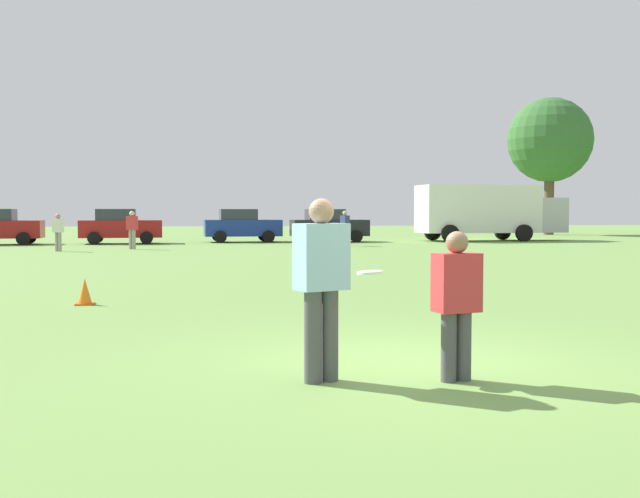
{
  "coord_description": "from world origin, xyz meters",
  "views": [
    {
      "loc": [
        -2.1,
        -8.03,
        1.69
      ],
      "look_at": [
        -0.76,
        1.84,
        1.19
      ],
      "focal_mm": 42.49,
      "sensor_mm": 36.0,
      "label": 1
    }
  ],
  "objects_px": {
    "player_thrower": "(321,279)",
    "frisbee": "(370,272)",
    "traffic_cone": "(85,292)",
    "box_truck": "(488,210)",
    "parked_car_near_right": "(242,225)",
    "parked_car_mid_right": "(120,226)",
    "parked_car_far_right": "(328,225)",
    "bystander_sideline_watcher": "(345,226)",
    "bystander_far_jogger": "(132,228)",
    "bystander_field_marshal": "(58,230)",
    "player_defender": "(457,298)"
  },
  "relations": [
    {
      "from": "traffic_cone",
      "to": "bystander_sideline_watcher",
      "type": "distance_m",
      "value": 24.14
    },
    {
      "from": "parked_car_mid_right",
      "to": "parked_car_far_right",
      "type": "height_order",
      "value": "same"
    },
    {
      "from": "parked_car_mid_right",
      "to": "parked_car_near_right",
      "type": "bearing_deg",
      "value": 11.53
    },
    {
      "from": "parked_car_near_right",
      "to": "bystander_sideline_watcher",
      "type": "distance_m",
      "value": 7.25
    },
    {
      "from": "player_defender",
      "to": "parked_car_far_right",
      "type": "bearing_deg",
      "value": 83.71
    },
    {
      "from": "box_truck",
      "to": "bystander_field_marshal",
      "type": "bearing_deg",
      "value": -158.68
    },
    {
      "from": "bystander_sideline_watcher",
      "to": "parked_car_mid_right",
      "type": "bearing_deg",
      "value": 160.17
    },
    {
      "from": "box_truck",
      "to": "bystander_field_marshal",
      "type": "distance_m",
      "value": 23.79
    },
    {
      "from": "traffic_cone",
      "to": "box_truck",
      "type": "bearing_deg",
      "value": 57.26
    },
    {
      "from": "parked_car_far_right",
      "to": "frisbee",
      "type": "bearing_deg",
      "value": -97.69
    },
    {
      "from": "traffic_cone",
      "to": "parked_car_mid_right",
      "type": "distance_m",
      "value": 26.74
    },
    {
      "from": "parked_car_mid_right",
      "to": "parked_car_far_right",
      "type": "bearing_deg",
      "value": 4.57
    },
    {
      "from": "parked_car_far_right",
      "to": "parked_car_near_right",
      "type": "bearing_deg",
      "value": 175.1
    },
    {
      "from": "player_thrower",
      "to": "parked_car_near_right",
      "type": "distance_m",
      "value": 34.64
    },
    {
      "from": "traffic_cone",
      "to": "bystander_field_marshal",
      "type": "distance_m",
      "value": 19.61
    },
    {
      "from": "player_thrower",
      "to": "frisbee",
      "type": "height_order",
      "value": "player_thrower"
    },
    {
      "from": "traffic_cone",
      "to": "player_thrower",
      "type": "bearing_deg",
      "value": -63.24
    },
    {
      "from": "parked_car_far_right",
      "to": "bystander_field_marshal",
      "type": "xyz_separation_m",
      "value": [
        -12.82,
        -8.37,
        -0.03
      ]
    },
    {
      "from": "parked_car_far_right",
      "to": "bystander_far_jogger",
      "type": "bearing_deg",
      "value": -144.94
    },
    {
      "from": "parked_car_near_right",
      "to": "box_truck",
      "type": "distance_m",
      "value": 14.14
    },
    {
      "from": "traffic_cone",
      "to": "parked_car_mid_right",
      "type": "bearing_deg",
      "value": 95.69
    },
    {
      "from": "frisbee",
      "to": "bystander_far_jogger",
      "type": "bearing_deg",
      "value": 101.09
    },
    {
      "from": "box_truck",
      "to": "bystander_sideline_watcher",
      "type": "distance_m",
      "value": 10.64
    },
    {
      "from": "traffic_cone",
      "to": "parked_car_far_right",
      "type": "height_order",
      "value": "parked_car_far_right"
    },
    {
      "from": "bystander_sideline_watcher",
      "to": "bystander_far_jogger",
      "type": "height_order",
      "value": "bystander_sideline_watcher"
    },
    {
      "from": "bystander_far_jogger",
      "to": "bystander_field_marshal",
      "type": "relative_size",
      "value": 1.08
    },
    {
      "from": "bystander_field_marshal",
      "to": "traffic_cone",
      "type": "bearing_deg",
      "value": -77.34
    },
    {
      "from": "parked_car_near_right",
      "to": "bystander_field_marshal",
      "type": "distance_m",
      "value": 11.9
    },
    {
      "from": "parked_car_near_right",
      "to": "bystander_far_jogger",
      "type": "relative_size",
      "value": 2.52
    },
    {
      "from": "parked_car_near_right",
      "to": "parked_car_far_right",
      "type": "relative_size",
      "value": 1.0
    },
    {
      "from": "box_truck",
      "to": "player_defender",
      "type": "bearing_deg",
      "value": -110.74
    },
    {
      "from": "traffic_cone",
      "to": "bystander_sideline_watcher",
      "type": "height_order",
      "value": "bystander_sideline_watcher"
    },
    {
      "from": "frisbee",
      "to": "parked_car_mid_right",
      "type": "bearing_deg",
      "value": 101.23
    },
    {
      "from": "parked_car_near_right",
      "to": "box_truck",
      "type": "relative_size",
      "value": 0.5
    },
    {
      "from": "frisbee",
      "to": "parked_car_mid_right",
      "type": "relative_size",
      "value": 0.06
    },
    {
      "from": "player_thrower",
      "to": "player_defender",
      "type": "bearing_deg",
      "value": -6.23
    },
    {
      "from": "parked_car_mid_right",
      "to": "bystander_field_marshal",
      "type": "bearing_deg",
      "value": -102.38
    },
    {
      "from": "traffic_cone",
      "to": "parked_car_near_right",
      "type": "xyz_separation_m",
      "value": [
        3.74,
        27.91,
        0.69
      ]
    },
    {
      "from": "parked_car_near_right",
      "to": "bystander_field_marshal",
      "type": "height_order",
      "value": "parked_car_near_right"
    },
    {
      "from": "player_thrower",
      "to": "bystander_field_marshal",
      "type": "distance_m",
      "value": 26.98
    },
    {
      "from": "parked_car_near_right",
      "to": "bystander_far_jogger",
      "type": "xyz_separation_m",
      "value": [
        -5.12,
        -7.36,
        0.04
      ]
    },
    {
      "from": "parked_car_near_right",
      "to": "bystander_sideline_watcher",
      "type": "xyz_separation_m",
      "value": [
        4.87,
        -5.37,
        0.05
      ]
    },
    {
      "from": "player_thrower",
      "to": "bystander_sideline_watcher",
      "type": "distance_m",
      "value": 29.74
    },
    {
      "from": "bystander_sideline_watcher",
      "to": "bystander_field_marshal",
      "type": "distance_m",
      "value": 13.35
    },
    {
      "from": "traffic_cone",
      "to": "parked_car_near_right",
      "type": "bearing_deg",
      "value": 82.37
    },
    {
      "from": "parked_car_near_right",
      "to": "bystander_sideline_watcher",
      "type": "relative_size",
      "value": 2.5
    },
    {
      "from": "parked_car_near_right",
      "to": "bystander_far_jogger",
      "type": "bearing_deg",
      "value": -124.82
    },
    {
      "from": "traffic_cone",
      "to": "box_truck",
      "type": "xyz_separation_m",
      "value": [
        17.85,
        27.77,
        1.52
      ]
    },
    {
      "from": "box_truck",
      "to": "bystander_far_jogger",
      "type": "bearing_deg",
      "value": -159.43
    },
    {
      "from": "parked_car_mid_right",
      "to": "bystander_far_jogger",
      "type": "bearing_deg",
      "value": -78.15
    }
  ]
}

